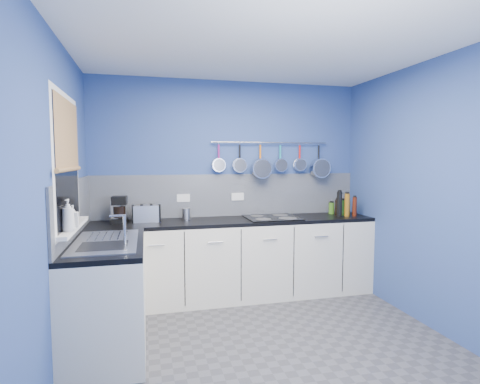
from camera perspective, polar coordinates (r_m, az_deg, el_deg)
name	(u,v)px	position (r m, az deg, el deg)	size (l,w,h in m)	color
floor	(267,347)	(3.51, 4.03, -22.06)	(3.20, 3.00, 0.02)	#47474C
ceiling	(269,42)	(3.26, 4.32, 21.48)	(3.20, 3.00, 0.02)	white
wall_back	(229,187)	(4.60, -1.67, 0.80)	(3.20, 0.02, 2.50)	#2F4786
wall_front	(375,235)	(1.78, 19.45, -6.02)	(3.20, 0.02, 2.50)	#2F4786
wall_left	(55,205)	(3.06, -25.90, -1.77)	(0.02, 3.00, 2.50)	#2F4786
wall_right	(434,195)	(3.95, 26.99, -0.41)	(0.02, 3.00, 2.50)	#2F4786
backsplash_back	(229,195)	(4.58, -1.61, -0.46)	(3.20, 0.02, 0.50)	gray
backsplash_left	(74,208)	(3.65, -23.55, -2.26)	(0.02, 1.80, 0.50)	gray
cabinet_run_back	(235,260)	(4.43, -0.78, -10.11)	(3.20, 0.60, 0.86)	silver
worktop_back	(235,221)	(4.34, -0.79, -4.36)	(3.20, 0.60, 0.04)	black
cabinet_run_left	(108,297)	(3.48, -19.15, -14.64)	(0.60, 1.20, 0.86)	silver
worktop_left	(106,244)	(3.36, -19.37, -7.38)	(0.60, 1.20, 0.04)	black
window_frame	(67,163)	(3.33, -24.43, 3.97)	(0.01, 1.00, 1.10)	white
window_glass	(68,163)	(3.33, -24.35, 3.97)	(0.01, 0.90, 1.00)	black
bamboo_blind	(67,134)	(3.33, -24.35, 7.85)	(0.01, 0.90, 0.55)	tan
window_sill	(73,227)	(3.37, -23.70, -4.82)	(0.10, 0.98, 0.03)	white
sink_unit	(106,241)	(3.36, -19.38, -6.98)	(0.50, 0.95, 0.01)	silver
mixer_tap	(125,229)	(3.14, -16.84, -5.37)	(0.12, 0.08, 0.26)	silver
socket_left	(183,198)	(4.49, -8.45, -0.89)	(0.15, 0.01, 0.09)	white
socket_right	(238,197)	(4.59, -0.35, -0.70)	(0.15, 0.01, 0.09)	white
pot_rail	(270,143)	(4.66, 4.54, 7.36)	(0.02, 0.02, 1.45)	silver
soap_bottle_a	(68,215)	(3.08, -24.28, -3.18)	(0.09, 0.09, 0.24)	white
soap_bottle_b	(73,216)	(3.27, -23.66, -3.31)	(0.08, 0.08, 0.17)	white
paper_towel	(116,212)	(4.28, -18.04, -2.84)	(0.11, 0.11, 0.24)	white
coffee_maker	(120,210)	(4.26, -17.54, -2.55)	(0.16, 0.18, 0.29)	black
toaster	(147,213)	(4.29, -13.78, -3.12)	(0.28, 0.16, 0.18)	silver
canister	(186,214)	(4.35, -8.03, -3.26)	(0.09, 0.09, 0.13)	silver
hob	(272,218)	(4.44, 4.81, -3.82)	(0.60, 0.53, 0.01)	black
pan_0	(219,157)	(4.49, -3.18, 5.25)	(0.16, 0.05, 0.35)	silver
pan_1	(240,157)	(4.54, -0.02, 5.19)	(0.17, 0.05, 0.36)	silver
pan_2	(260,161)	(4.61, 3.06, 4.71)	(0.24, 0.12, 0.43)	silver
pan_3	(280,157)	(4.69, 6.04, 5.17)	(0.17, 0.08, 0.36)	silver
pan_4	(300,157)	(4.78, 8.92, 5.18)	(0.16, 0.07, 0.35)	silver
pan_5	(319,160)	(4.89, 11.66, 4.63)	(0.24, 0.12, 0.43)	silver
condiment_0	(347,208)	(4.95, 15.69, -2.29)	(0.06, 0.06, 0.15)	brown
condiment_1	(339,210)	(4.92, 14.56, -2.56)	(0.05, 0.05, 0.10)	brown
condiment_2	(331,208)	(4.89, 13.49, -2.38)	(0.07, 0.07, 0.14)	#3F721E
condiment_3	(348,208)	(4.88, 15.77, -2.34)	(0.06, 0.06, 0.16)	olive
condiment_4	(342,208)	(4.81, 15.02, -2.26)	(0.07, 0.07, 0.18)	#265919
condiment_5	(337,207)	(4.79, 14.32, -2.23)	(0.06, 0.06, 0.19)	black
condiment_6	(355,207)	(4.77, 16.73, -2.11)	(0.05, 0.05, 0.23)	#4C190C
condiment_7	(347,205)	(4.73, 15.68, -1.88)	(0.06, 0.06, 0.27)	#8C5914
condiment_8	(339,204)	(4.69, 14.61, -1.76)	(0.06, 0.06, 0.29)	black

